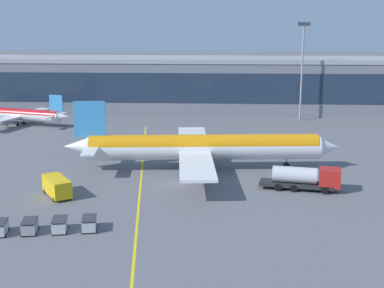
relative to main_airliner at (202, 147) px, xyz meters
The scene contains 11 objects.
ground_plane 9.47m from the main_airliner, 111.62° to the right, with size 700.00×700.00×0.00m, color slate.
apron_lead_in_line 11.26m from the main_airliner, 144.84° to the right, with size 0.30×80.00×0.01m, color yellow.
terminal_building 57.15m from the main_airliner, 102.55° to the left, with size 166.72×17.68×13.71m.
main_airliner is the anchor object (origin of this frame).
fuel_tanker 17.56m from the main_airliner, 34.01° to the right, with size 11.07×4.31×3.25m.
lavatory_truck 23.54m from the main_airliner, 143.03° to the right, with size 5.17×6.09×2.50m.
baggage_cart_1 32.25m from the main_airliner, 123.73° to the right, with size 2.03×2.88×1.48m.
baggage_cart_2 30.12m from the main_airliner, 119.33° to the right, with size 2.03×2.88×1.48m.
baggage_cart_3 28.19m from the main_airliner, 114.30° to the right, with size 2.03×2.88×1.48m.
commuter_jet_far 55.11m from the main_airliner, 141.25° to the left, with size 26.68×21.43×7.19m.
apron_light_mast_0 49.58m from the main_airliner, 64.04° to the left, with size 2.80×0.50×22.45m.
Camera 1 is at (6.13, -71.97, 22.54)m, focal length 49.73 mm.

